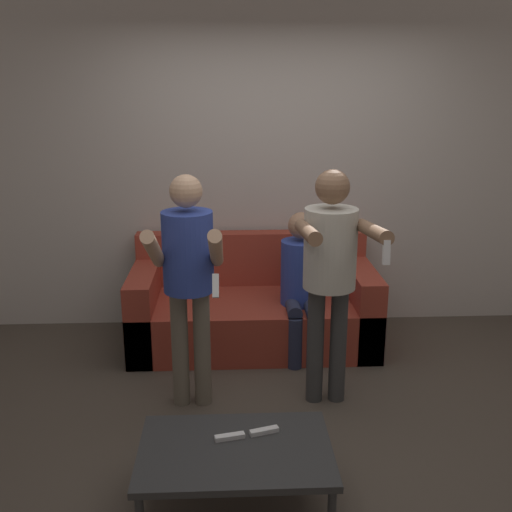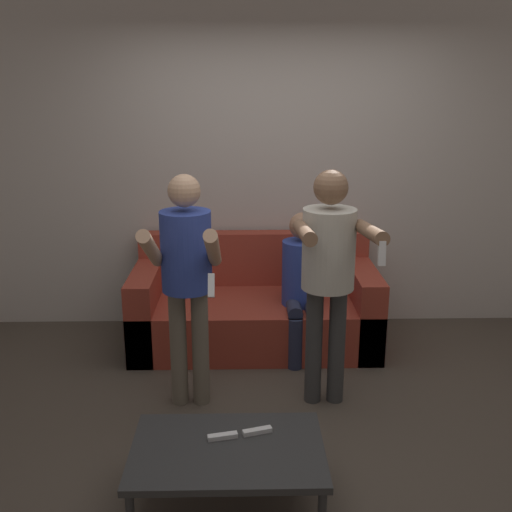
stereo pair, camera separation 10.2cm
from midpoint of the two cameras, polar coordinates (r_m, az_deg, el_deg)
name	(u,v)px [view 2 (the right image)]	position (r m, az deg, el deg)	size (l,w,h in m)	color
ground_plane	(290,426)	(3.86, 4.08, -15.88)	(14.00, 14.00, 0.00)	#4C4238
wall_back	(277,169)	(5.06, 2.60, 8.31)	(6.40, 0.06, 2.70)	beige
couch	(255,309)	(4.86, 0.48, -5.10)	(1.92, 0.91, 0.84)	#9E3828
person_standing_left	(186,268)	(3.73, -5.86, -1.15)	(0.44, 0.69, 1.52)	#6B6051
person_standing_right	(329,262)	(3.75, 7.73, -0.61)	(0.45, 0.80, 1.55)	#383838
person_seated	(302,280)	(4.57, 5.06, -2.32)	(0.30, 0.53, 1.11)	#282D47
coffee_table	(228,453)	(3.08, -1.72, -18.29)	(0.94, 0.63, 0.34)	#2D2D2D
remote_near	(223,436)	(3.12, -2.22, -16.79)	(0.15, 0.07, 0.02)	white
remote_far	(257,431)	(3.16, 1.10, -16.33)	(0.15, 0.08, 0.02)	white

